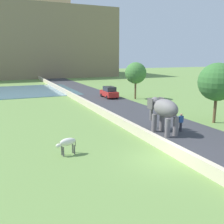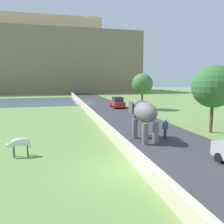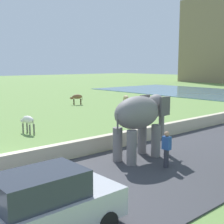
{
  "view_description": "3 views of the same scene",
  "coord_description": "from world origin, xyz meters",
  "px_view_note": "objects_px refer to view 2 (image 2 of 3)",
  "views": [
    {
      "loc": [
        -8.86,
        -12.64,
        6.46
      ],
      "look_at": [
        -0.72,
        6.2,
        1.98
      ],
      "focal_mm": 41.35,
      "sensor_mm": 36.0,
      "label": 1
    },
    {
      "loc": [
        -2.81,
        -10.47,
        4.64
      ],
      "look_at": [
        2.11,
        9.67,
        1.57
      ],
      "focal_mm": 35.58,
      "sensor_mm": 36.0,
      "label": 2
    },
    {
      "loc": [
        13.17,
        -5.29,
        4.39
      ],
      "look_at": [
        -0.57,
        6.62,
        1.6
      ],
      "focal_mm": 49.5,
      "sensor_mm": 36.0,
      "label": 3
    }
  ],
  "objects_px": {
    "elephant": "(144,114)",
    "person_beside_elephant": "(165,129)",
    "cow_white": "(19,143)",
    "car_red": "(117,102)"
  },
  "relations": [
    {
      "from": "elephant",
      "to": "car_red",
      "type": "relative_size",
      "value": 0.87
    },
    {
      "from": "car_red",
      "to": "elephant",
      "type": "bearing_deg",
      "value": -99.33
    },
    {
      "from": "car_red",
      "to": "cow_white",
      "type": "xyz_separation_m",
      "value": [
        -11.74,
        -20.78,
        -0.06
      ]
    },
    {
      "from": "elephant",
      "to": "cow_white",
      "type": "height_order",
      "value": "elephant"
    },
    {
      "from": "person_beside_elephant",
      "to": "cow_white",
      "type": "relative_size",
      "value": 1.15
    },
    {
      "from": "elephant",
      "to": "car_red",
      "type": "distance_m",
      "value": 19.55
    },
    {
      "from": "elephant",
      "to": "person_beside_elephant",
      "type": "relative_size",
      "value": 2.16
    },
    {
      "from": "person_beside_elephant",
      "to": "car_red",
      "type": "relative_size",
      "value": 0.4
    },
    {
      "from": "car_red",
      "to": "cow_white",
      "type": "height_order",
      "value": "car_red"
    },
    {
      "from": "elephant",
      "to": "cow_white",
      "type": "bearing_deg",
      "value": -169.95
    }
  ]
}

